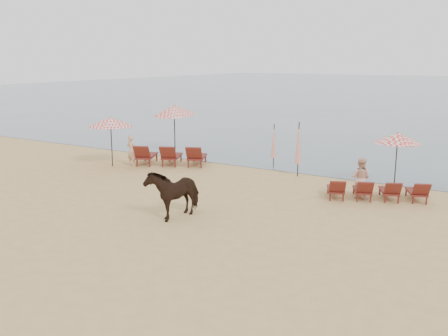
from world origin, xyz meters
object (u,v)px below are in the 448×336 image
at_px(umbrella_open_left_b, 174,110).
at_px(umbrella_open_right, 398,138).
at_px(beachgoer_right_a, 360,178).
at_px(umbrella_closed_left, 298,143).
at_px(umbrella_closed_right, 274,141).
at_px(umbrella_open_left_a, 110,122).
at_px(cow, 174,192).
at_px(lounger_cluster_right, 377,190).
at_px(lounger_cluster_left, 171,155).
at_px(beachgoer_left, 132,151).

relative_size(umbrella_open_left_b, umbrella_open_right, 1.23).
bearing_deg(beachgoer_right_a, umbrella_closed_left, -30.65).
distance_m(umbrella_closed_right, beachgoer_right_a, 5.84).
height_order(umbrella_open_left_a, cow, umbrella_open_left_a).
distance_m(umbrella_open_left_b, cow, 11.22).
relative_size(lounger_cluster_right, beachgoer_right_a, 2.48).
bearing_deg(umbrella_open_left_a, umbrella_open_left_b, 81.97).
distance_m(lounger_cluster_left, beachgoer_left, 1.88).
bearing_deg(cow, umbrella_open_right, 62.30).
bearing_deg(umbrella_open_left_a, lounger_cluster_right, 2.90).
height_order(umbrella_open_left_b, beachgoer_right_a, umbrella_open_left_b).
bearing_deg(umbrella_closed_left, cow, -99.65).
xyz_separation_m(lounger_cluster_right, cow, (-5.19, -5.32, 0.43)).
bearing_deg(lounger_cluster_left, cow, -76.50).
bearing_deg(lounger_cluster_left, lounger_cluster_right, -29.91).
bearing_deg(umbrella_open_left_b, lounger_cluster_right, -22.13).
bearing_deg(beachgoer_right_a, umbrella_closed_right, -30.33).
xyz_separation_m(umbrella_closed_right, beachgoer_right_a, (4.97, -3.03, -0.53)).
relative_size(lounger_cluster_left, umbrella_open_left_b, 1.37).
height_order(umbrella_open_right, umbrella_closed_right, umbrella_open_right).
relative_size(umbrella_closed_right, cow, 1.09).
bearing_deg(umbrella_open_right, umbrella_closed_right, 170.87).
bearing_deg(lounger_cluster_left, umbrella_open_left_b, 98.58).
height_order(umbrella_closed_left, umbrella_closed_right, umbrella_closed_left).
bearing_deg(beachgoer_left, umbrella_closed_left, -163.62).
relative_size(umbrella_open_right, umbrella_closed_right, 1.05).
distance_m(umbrella_open_left_a, cow, 8.73).
relative_size(umbrella_open_left_b, beachgoer_right_a, 1.80).
height_order(umbrella_closed_right, beachgoer_left, umbrella_closed_right).
height_order(umbrella_closed_left, cow, umbrella_closed_left).
bearing_deg(umbrella_open_left_a, umbrella_closed_right, 27.86).
distance_m(lounger_cluster_left, umbrella_open_left_a, 3.25).
height_order(umbrella_open_left_b, cow, umbrella_open_left_b).
xyz_separation_m(umbrella_closed_left, beachgoer_right_a, (3.33, -2.05, -0.71)).
bearing_deg(umbrella_open_left_a, lounger_cluster_left, 34.40).
bearing_deg(umbrella_closed_right, beachgoer_right_a, -31.32).
bearing_deg(lounger_cluster_left, umbrella_open_right, -16.87).
distance_m(umbrella_open_right, beachgoer_left, 12.06).
height_order(lounger_cluster_left, umbrella_closed_left, umbrella_closed_left).
distance_m(umbrella_closed_left, umbrella_closed_right, 1.91).
bearing_deg(lounger_cluster_right, umbrella_open_left_b, 139.44).
bearing_deg(lounger_cluster_left, beachgoer_left, -170.28).
xyz_separation_m(umbrella_open_left_a, umbrella_closed_right, (6.83, 3.59, -0.84)).
relative_size(umbrella_closed_left, umbrella_closed_right, 1.14).
bearing_deg(umbrella_closed_left, umbrella_closed_right, 149.33).
relative_size(umbrella_open_left_b, beachgoer_left, 1.84).
relative_size(umbrella_open_right, cow, 1.15).
distance_m(umbrella_open_left_b, umbrella_open_right, 12.00).
height_order(lounger_cluster_right, umbrella_closed_left, umbrella_closed_left).
height_order(lounger_cluster_left, beachgoer_right_a, beachgoer_right_a).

